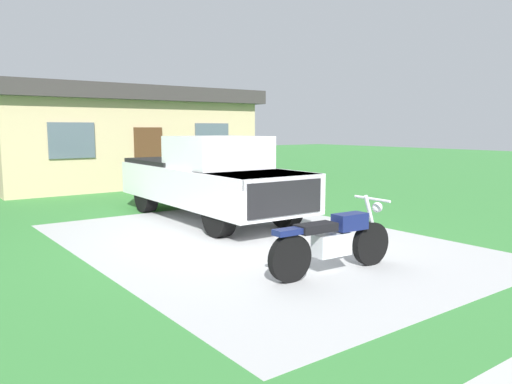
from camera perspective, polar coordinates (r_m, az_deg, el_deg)
name	(u,v)px	position (r m, az deg, el deg)	size (l,w,h in m)	color
ground_plane	(255,242)	(9.14, -0.06, -5.78)	(80.00, 80.00, 0.00)	#377D38
driveway_pad	(255,242)	(9.14, -0.06, -5.76)	(5.89, 8.18, 0.01)	#ADADAD
motorcycle	(334,241)	(7.24, 8.92, -5.54)	(2.21, 0.70, 1.09)	black
pickup_truck	(208,177)	(11.43, -5.57, 1.68)	(2.13, 5.67, 1.90)	black
neighbor_house	(120,136)	(19.51, -15.37, 6.26)	(9.60, 5.60, 3.50)	tan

